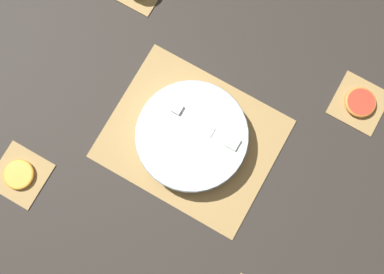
{
  "coord_description": "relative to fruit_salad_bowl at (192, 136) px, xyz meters",
  "views": [
    {
      "loc": [
        -0.09,
        0.17,
        1.14
      ],
      "look_at": [
        0.0,
        0.0,
        0.03
      ],
      "focal_mm": 42.0,
      "sensor_mm": 36.0,
      "label": 1
    }
  ],
  "objects": [
    {
      "name": "fruit_salad_bowl",
      "position": [
        0.0,
        0.0,
        0.0
      ],
      "size": [
        0.28,
        0.28,
        0.06
      ],
      "color": "silver",
      "rests_on": "bamboo_mat_center"
    },
    {
      "name": "coaster_mat_far_right",
      "position": [
        0.33,
        0.3,
        -0.03
      ],
      "size": [
        0.13,
        0.13,
        0.01
      ],
      "color": "#A8844C",
      "rests_on": "ground_plane"
    },
    {
      "name": "orange_slice_whole",
      "position": [
        0.33,
        0.3,
        -0.02
      ],
      "size": [
        0.08,
        0.08,
        0.01
      ],
      "color": "#F9A338",
      "rests_on": "coaster_mat_far_right"
    },
    {
      "name": "grapefruit_slice",
      "position": [
        -0.33,
        -0.29,
        -0.02
      ],
      "size": [
        0.08,
        0.08,
        0.01
      ],
      "color": "red",
      "rests_on": "coaster_mat_near_left"
    },
    {
      "name": "ground_plane",
      "position": [
        0.0,
        0.0,
        -0.04
      ],
      "size": [
        6.0,
        6.0,
        0.0
      ],
      "primitive_type": "plane",
      "color": "#2D2823"
    },
    {
      "name": "bamboo_mat_center",
      "position": [
        0.0,
        0.0,
        -0.03
      ],
      "size": [
        0.42,
        0.35,
        0.01
      ],
      "color": "#A8844C",
      "rests_on": "ground_plane"
    },
    {
      "name": "coaster_mat_near_left",
      "position": [
        -0.33,
        -0.29,
        -0.03
      ],
      "size": [
        0.13,
        0.13,
        0.01
      ],
      "color": "#A8844C",
      "rests_on": "ground_plane"
    }
  ]
}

